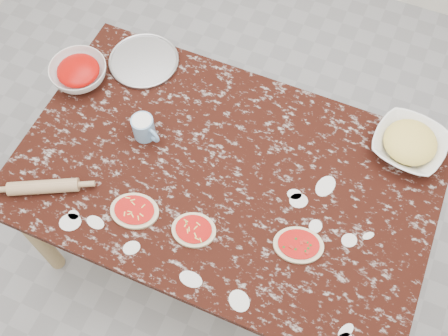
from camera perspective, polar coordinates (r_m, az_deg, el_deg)
ground at (r=2.73m, az=0.00°, el=-8.00°), size 4.00×4.00×0.00m
worktable at (r=2.12m, az=0.00°, el=-1.71°), size 1.60×1.00×0.75m
pizza_tray at (r=2.37m, az=-8.56°, el=11.21°), size 0.37×0.37×0.01m
sauce_bowl at (r=2.35m, az=-15.24°, el=9.79°), size 0.24×0.24×0.07m
cheese_bowl at (r=2.19m, az=19.13°, el=2.35°), size 0.31×0.31×0.07m
flour_mug at (r=2.11m, az=-8.54°, el=4.27°), size 0.13×0.09×0.10m
pizza_left at (r=2.00m, az=-9.54°, el=-4.53°), size 0.21×0.18×0.02m
pizza_mid at (r=1.95m, az=-3.25°, el=-6.62°), size 0.19×0.17×0.02m
pizza_right at (r=1.94m, az=7.96°, el=-8.14°), size 0.21×0.18×0.02m
rolling_pin at (r=2.10m, az=-18.74°, el=-1.92°), size 0.26×0.17×0.05m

